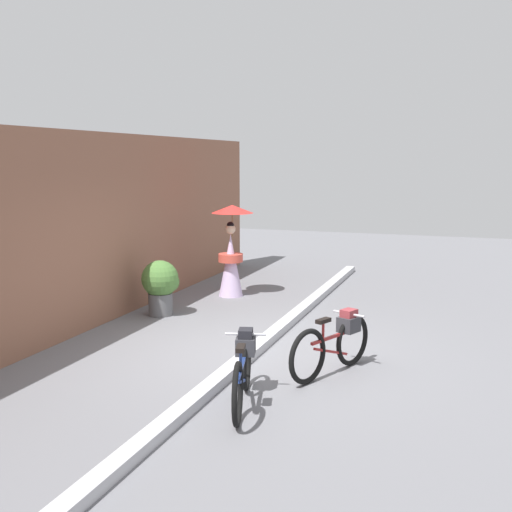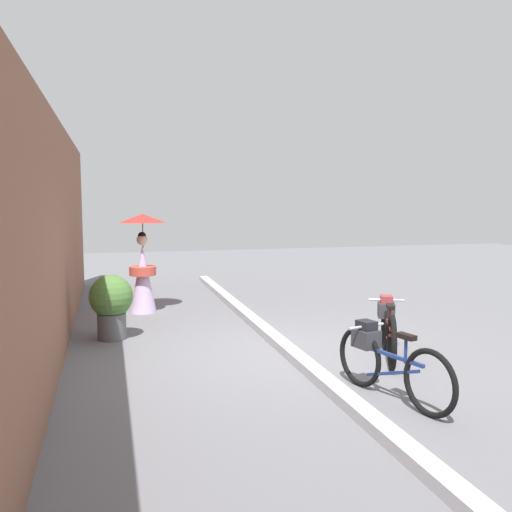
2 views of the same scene
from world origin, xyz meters
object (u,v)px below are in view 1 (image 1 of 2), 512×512
Objects in this scene: bicycle_near_officer at (243,368)px; bicycle_far_side at (334,342)px; potted_plant_by_door at (161,284)px; person_with_parasol at (231,250)px.

bicycle_far_side is (1.35, -0.74, -0.00)m from bicycle_near_officer.
potted_plant_by_door is (3.31, 2.78, 0.15)m from bicycle_near_officer.
bicycle_near_officer is at bearing 151.16° from bicycle_far_side.
bicycle_far_side reaches higher than bicycle_near_officer.
potted_plant_by_door reaches higher than bicycle_far_side.
person_with_parasol is at bearing -17.03° from potted_plant_by_door.
person_with_parasol reaches higher than bicycle_far_side.
potted_plant_by_door is at bearing 60.87° from bicycle_far_side.
bicycle_near_officer is 1.54m from bicycle_far_side.
person_with_parasol reaches higher than potted_plant_by_door.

